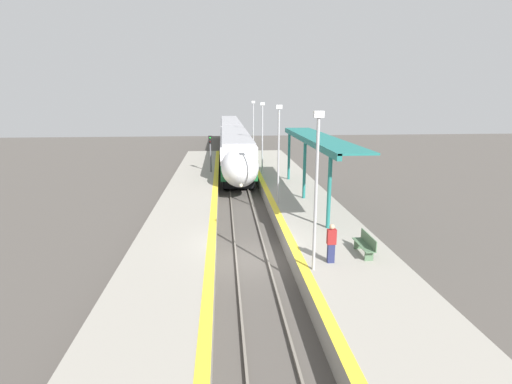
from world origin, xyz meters
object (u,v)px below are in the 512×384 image
(lamppost_far, at_px, (262,134))
(lamppost_farthest, at_px, (253,125))
(train, at_px, (232,138))
(lamppost_near, at_px, (316,183))
(platform_bench, at_px, (366,244))
(person_waiting, at_px, (331,243))
(lamppost_mid, at_px, (279,149))
(railway_signal, at_px, (210,153))

(lamppost_far, bearing_deg, lamppost_farthest, 90.00)
(lamppost_far, xyz_separation_m, lamppost_farthest, (0.00, 10.08, 0.00))
(train, distance_m, lamppost_far, 16.61)
(lamppost_near, distance_m, lamppost_farthest, 30.23)
(train, height_order, lamppost_far, lamppost_far)
(platform_bench, relative_size, person_waiting, 1.09)
(person_waiting, bearing_deg, platform_bench, 22.12)
(train, xyz_separation_m, person_waiting, (3.04, -35.88, -0.56))
(person_waiting, height_order, lamppost_far, lamppost_far)
(lamppost_mid, xyz_separation_m, lamppost_farthest, (0.00, 20.16, 0.00))
(lamppost_near, height_order, lamppost_mid, same)
(person_waiting, distance_m, lamppost_farthest, 29.74)
(train, distance_m, person_waiting, 36.01)
(lamppost_near, relative_size, lamppost_farthest, 1.00)
(person_waiting, height_order, lamppost_mid, lamppost_mid)
(train, height_order, person_waiting, train)
(platform_bench, relative_size, lamppost_far, 0.29)
(platform_bench, bearing_deg, person_waiting, -157.88)
(lamppost_farthest, bearing_deg, railway_signal, -116.42)
(railway_signal, xyz_separation_m, lamppost_mid, (4.51, -11.07, 1.79))
(train, distance_m, lamppost_farthest, 6.94)
(train, distance_m, lamppost_mid, 26.59)
(lamppost_near, distance_m, lamppost_mid, 10.08)
(platform_bench, distance_m, lamppost_farthest, 29.18)
(railway_signal, relative_size, lamppost_near, 0.67)
(lamppost_far, bearing_deg, railway_signal, 167.62)
(train, bearing_deg, lamppost_mid, -85.28)
(person_waiting, relative_size, lamppost_far, 0.27)
(lamppost_far, bearing_deg, platform_bench, -82.31)
(lamppost_near, bearing_deg, train, 93.42)
(person_waiting, bearing_deg, railway_signal, 104.66)
(train, relative_size, railway_signal, 11.51)
(train, xyz_separation_m, railway_signal, (-2.33, -15.35, 0.25))
(lamppost_near, distance_m, lamppost_far, 20.16)
(person_waiting, distance_m, lamppost_near, 2.81)
(train, relative_size, person_waiting, 28.81)
(lamppost_near, relative_size, lamppost_mid, 1.00)
(lamppost_near, height_order, lamppost_farthest, same)
(train, height_order, lamppost_mid, lamppost_mid)
(railway_signal, xyz_separation_m, lamppost_farthest, (4.51, 9.09, 1.79))
(railway_signal, bearing_deg, lamppost_mid, -67.81)
(lamppost_mid, bearing_deg, lamppost_far, 90.00)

